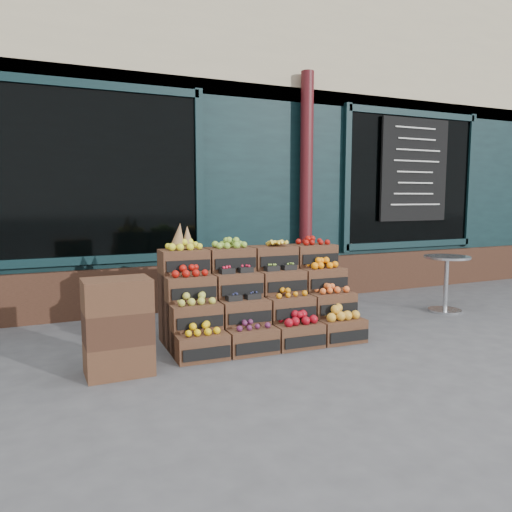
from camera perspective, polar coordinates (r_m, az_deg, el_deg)
name	(u,v)px	position (r m, az deg, el deg)	size (l,w,h in m)	color
ground	(304,349)	(4.99, 5.54, -10.50)	(60.00, 60.00, 0.00)	#4A4A4C
shop_facade	(167,147)	(9.58, -10.17, 12.17)	(12.00, 6.24, 4.80)	black
crate_display	(258,303)	(5.21, 0.28, -5.43)	(1.99, 1.03, 1.22)	#4B2D1D
spare_crates	(118,327)	(4.34, -15.51, -7.80)	(0.54, 0.38, 0.81)	#4B2D1D
bistro_table	(446,277)	(6.88, 20.91, -2.26)	(0.58, 0.58, 0.73)	#B1B3B8
shopkeeper	(113,231)	(6.94, -16.08, 2.71)	(0.74, 0.49, 2.04)	#144820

